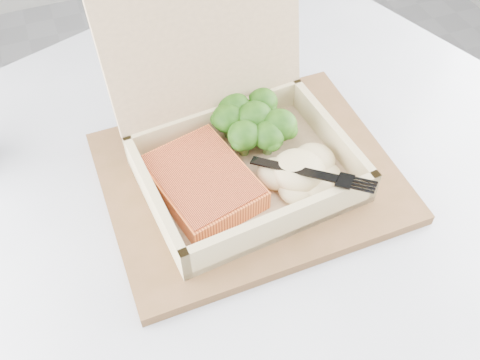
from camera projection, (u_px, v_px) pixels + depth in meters
name	position (u px, v px, depth m)	size (l,w,h in m)	color
cafe_table	(255.00, 263.00, 0.82)	(1.08, 1.08, 0.75)	black
serving_tray	(249.00, 177.00, 0.66)	(0.35, 0.28, 0.02)	brown
takeout_container	(233.00, 129.00, 0.63)	(0.26, 0.25, 0.23)	tan
salmon_fillet	(203.00, 182.00, 0.62)	(0.10, 0.13, 0.03)	orange
broccoli_pile	(255.00, 124.00, 0.67)	(0.12, 0.12, 0.04)	#356D18
mashed_potatoes	(298.00, 171.00, 0.62)	(0.10, 0.09, 0.04)	#D5B98A
plastic_fork	(278.00, 164.00, 0.61)	(0.12, 0.12, 0.02)	black
receipt	(192.00, 90.00, 0.78)	(0.08, 0.14, 0.00)	white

